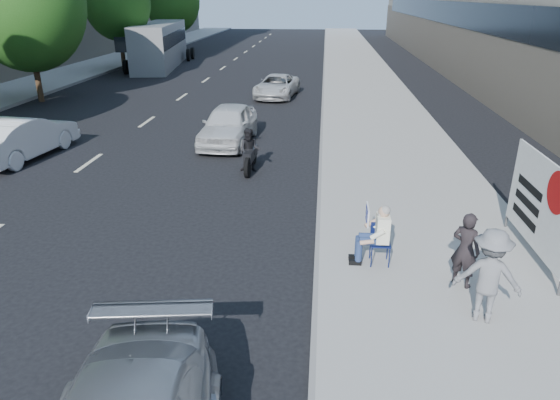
# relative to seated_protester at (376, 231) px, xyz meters

# --- Properties ---
(ground) EXTENTS (160.00, 160.00, 0.00)m
(ground) POSITION_rel_seated_protester_xyz_m (-2.64, -1.61, -0.87)
(ground) COLOR black
(ground) RESTS_ON ground
(near_sidewalk) EXTENTS (5.00, 120.00, 0.15)m
(near_sidewalk) POSITION_rel_seated_protester_xyz_m (1.36, 18.39, -0.80)
(near_sidewalk) COLOR #A4A199
(near_sidewalk) RESTS_ON ground
(far_sidewalk) EXTENTS (4.50, 120.00, 0.15)m
(far_sidewalk) POSITION_rel_seated_protester_xyz_m (-19.39, 18.39, -0.80)
(far_sidewalk) COLOR #A4A199
(far_sidewalk) RESTS_ON ground
(tree_far_c) EXTENTS (6.00, 6.00, 8.47)m
(tree_far_c) POSITION_rel_seated_protester_xyz_m (-16.34, 16.39, 4.15)
(tree_far_c) COLOR #382616
(tree_far_c) RESTS_ON ground
(tree_far_d) EXTENTS (4.80, 4.80, 7.65)m
(tree_far_d) POSITION_rel_seated_protester_xyz_m (-16.34, 28.39, 4.01)
(tree_far_d) COLOR #382616
(tree_far_d) RESTS_ON ground
(tree_far_e) EXTENTS (5.40, 5.40, 7.89)m
(tree_far_e) POSITION_rel_seated_protester_xyz_m (-16.34, 42.39, 3.91)
(tree_far_e) COLOR #382616
(tree_far_e) RESTS_ON ground
(seated_protester) EXTENTS (0.83, 1.11, 1.31)m
(seated_protester) POSITION_rel_seated_protester_xyz_m (0.00, 0.00, 0.00)
(seated_protester) COLOR navy
(seated_protester) RESTS_ON near_sidewalk
(jogger) EXTENTS (1.22, 0.89, 1.70)m
(jogger) POSITION_rel_seated_protester_xyz_m (1.70, -1.83, 0.13)
(jogger) COLOR slate
(jogger) RESTS_ON near_sidewalk
(pedestrian_woman) EXTENTS (0.65, 0.63, 1.51)m
(pedestrian_woman) POSITION_rel_seated_protester_xyz_m (1.61, -0.73, 0.03)
(pedestrian_woman) COLOR black
(pedestrian_woman) RESTS_ON near_sidewalk
(protest_banner) EXTENTS (0.08, 3.06, 2.20)m
(protest_banner) POSITION_rel_seated_protester_xyz_m (3.33, 0.52, 0.53)
(protest_banner) COLOR #4C4C4C
(protest_banner) RESTS_ON near_sidewalk
(white_sedan_near) EXTENTS (1.95, 4.42, 1.48)m
(white_sedan_near) POSITION_rel_seated_protester_xyz_m (-4.77, 9.25, -0.13)
(white_sedan_near) COLOR silver
(white_sedan_near) RESTS_ON ground
(white_sedan_mid) EXTENTS (2.12, 4.62, 1.47)m
(white_sedan_mid) POSITION_rel_seated_protester_xyz_m (-11.64, 6.79, -0.14)
(white_sedan_mid) COLOR white
(white_sedan_mid) RESTS_ON ground
(white_sedan_far) EXTENTS (2.51, 4.58, 1.22)m
(white_sedan_far) POSITION_rel_seated_protester_xyz_m (-3.79, 18.82, -0.27)
(white_sedan_far) COLOR silver
(white_sedan_far) RESTS_ON ground
(motorcycle) EXTENTS (0.72, 2.05, 1.42)m
(motorcycle) POSITION_rel_seated_protester_xyz_m (-3.47, 6.03, -0.24)
(motorcycle) COLOR black
(motorcycle) RESTS_ON ground
(bus) EXTENTS (4.16, 12.33, 3.30)m
(bus) POSITION_rel_seated_protester_xyz_m (-14.22, 31.02, 0.76)
(bus) COLOR gray
(bus) RESTS_ON ground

